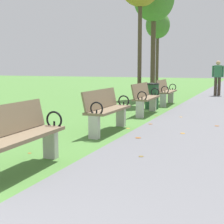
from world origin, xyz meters
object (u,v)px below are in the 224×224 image
at_px(park_bench_2, 18,136).
at_px(tree_2, 154,0).
at_px(park_bench_4, 145,98).
at_px(tree_3, 158,26).
at_px(trash_bin, 152,96).
at_px(park_bench_3, 107,109).
at_px(pedestrian_walking, 218,76).
at_px(park_bench_5, 166,91).

distance_m(park_bench_2, tree_2, 11.52).
height_order(park_bench_2, tree_2, tree_2).
bearing_deg(park_bench_2, park_bench_4, 90.00).
relative_size(tree_3, trash_bin, 5.01).
bearing_deg(tree_3, park_bench_4, -77.77).
relative_size(tree_2, tree_3, 1.23).
xyz_separation_m(park_bench_3, park_bench_4, (0.00, 2.88, 0.00)).
relative_size(park_bench_4, tree_2, 0.31).
xyz_separation_m(park_bench_2, pedestrian_walking, (1.41, 12.98, 0.44)).
relative_size(park_bench_5, pedestrian_walking, 1.00).
bearing_deg(park_bench_5, park_bench_2, -90.00).
xyz_separation_m(park_bench_3, trash_bin, (-0.15, 4.15, -0.06)).
relative_size(park_bench_2, tree_2, 0.31).
height_order(park_bench_2, park_bench_4, same).
xyz_separation_m(park_bench_5, tree_3, (-1.79, 5.60, 2.97)).
bearing_deg(park_bench_5, park_bench_4, -90.00).
relative_size(park_bench_5, trash_bin, 1.92).
height_order(tree_3, trash_bin, tree_3).
xyz_separation_m(pedestrian_walking, trash_bin, (-1.56, -5.84, -0.50)).
height_order(park_bench_3, pedestrian_walking, pedestrian_walking).
relative_size(park_bench_3, tree_3, 0.38).
bearing_deg(tree_2, park_bench_2, -84.02).
bearing_deg(park_bench_2, trash_bin, 91.18).
relative_size(park_bench_3, park_bench_5, 0.99).
bearing_deg(park_bench_2, park_bench_5, 90.00).
bearing_deg(park_bench_2, park_bench_3, 90.00).
height_order(park_bench_4, tree_3, tree_3).
relative_size(park_bench_5, tree_3, 0.38).
bearing_deg(park_bench_3, park_bench_5, 90.00).
bearing_deg(park_bench_4, park_bench_3, -90.00).
bearing_deg(park_bench_3, trash_bin, 92.03).
bearing_deg(pedestrian_walking, park_bench_4, -101.23).
bearing_deg(trash_bin, park_bench_2, -88.82).
xyz_separation_m(park_bench_4, trash_bin, (-0.15, 1.27, -0.06)).
distance_m(park_bench_2, tree_3, 14.52).
xyz_separation_m(park_bench_2, park_bench_5, (0.00, 8.50, 0.00)).
bearing_deg(park_bench_5, park_bench_3, -90.00).
relative_size(park_bench_4, park_bench_5, 1.00).
bearing_deg(tree_3, tree_2, -78.72).
relative_size(park_bench_2, park_bench_5, 1.00).
bearing_deg(tree_2, park_bench_5, -64.21).
bearing_deg(tree_3, park_bench_3, -80.88).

